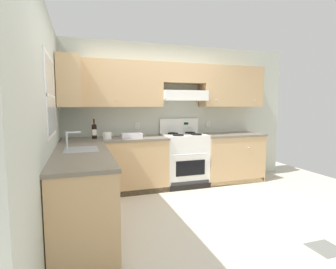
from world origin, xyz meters
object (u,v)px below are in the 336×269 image
object	(u,v)px
stove	(184,159)
wine_bottle	(94,130)
bowl	(131,136)
paper_towel_roll	(107,136)

from	to	relation	value
stove	wine_bottle	distance (m)	1.66
stove	bowl	size ratio (longest dim) A/B	3.50
wine_bottle	paper_towel_roll	distance (m)	0.24
wine_bottle	bowl	xyz separation A→B (m)	(0.59, -0.06, -0.11)
stove	bowl	xyz separation A→B (m)	(-0.96, -0.04, 0.46)
bowl	paper_towel_roll	xyz separation A→B (m)	(-0.40, -0.05, 0.03)
stove	bowl	world-z (taller)	stove
wine_bottle	bowl	world-z (taller)	wine_bottle
stove	bowl	distance (m)	1.07
wine_bottle	paper_towel_roll	xyz separation A→B (m)	(0.19, -0.11, -0.08)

